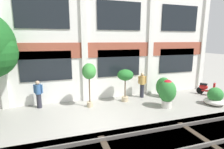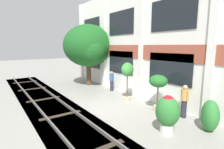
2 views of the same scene
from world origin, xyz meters
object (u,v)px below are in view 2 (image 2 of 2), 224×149
at_px(broadleaf_tree, 88,47).
at_px(potted_plant_terracotta_small, 158,83).
at_px(resident_watching_tracks, 184,100).
at_px(topiary_hedge, 210,115).
at_px(resident_by_doorway, 112,80).
at_px(potted_plant_low_pan, 127,72).
at_px(potted_plant_glazed_jar, 168,112).

bearing_deg(broadleaf_tree, potted_plant_terracotta_small, -0.06).
distance_m(resident_watching_tracks, topiary_hedge, 1.46).
bearing_deg(topiary_hedge, resident_by_doorway, 176.64).
distance_m(potted_plant_low_pan, topiary_hedge, 5.12).
bearing_deg(potted_plant_glazed_jar, broadleaf_tree, 170.45).
bearing_deg(broadleaf_tree, resident_by_doorway, 9.05).
height_order(broadleaf_tree, potted_plant_low_pan, broadleaf_tree).
distance_m(potted_plant_low_pan, potted_plant_glazed_jar, 4.41).
bearing_deg(potted_plant_low_pan, resident_by_doorway, 164.98).
height_order(potted_plant_low_pan, resident_watching_tracks, potted_plant_low_pan).
xyz_separation_m(potted_plant_terracotta_small, resident_by_doorway, (-4.92, 0.47, -0.71)).
relative_size(broadleaf_tree, resident_by_doorway, 3.45).
height_order(potted_plant_low_pan, topiary_hedge, potted_plant_low_pan).
distance_m(resident_by_doorway, topiary_hedge, 7.67).
distance_m(broadleaf_tree, potted_plant_glazed_jar, 10.11).
relative_size(resident_by_doorway, topiary_hedge, 1.18).
relative_size(potted_plant_low_pan, potted_plant_terracotta_small, 1.25).
distance_m(broadleaf_tree, topiary_hedge, 10.90).
height_order(resident_by_doorway, resident_watching_tracks, resident_watching_tracks).
bearing_deg(resident_by_doorway, potted_plant_low_pan, 97.91).
bearing_deg(resident_by_doorway, broadleaf_tree, -58.02).
distance_m(potted_plant_glazed_jar, resident_by_doorway, 7.09).
bearing_deg(potted_plant_glazed_jar, potted_plant_low_pan, 161.50).
xyz_separation_m(potted_plant_low_pan, potted_plant_glazed_jar, (4.07, -1.36, -1.01)).
relative_size(potted_plant_low_pan, potted_plant_glazed_jar, 1.57).
height_order(potted_plant_glazed_jar, resident_watching_tracks, resident_watching_tracks).
height_order(broadleaf_tree, resident_by_doorway, broadleaf_tree).
distance_m(potted_plant_terracotta_small, potted_plant_glazed_jar, 2.54).
bearing_deg(resident_by_doorway, topiary_hedge, 109.57).
distance_m(potted_plant_low_pan, resident_watching_tracks, 3.76).
bearing_deg(potted_plant_low_pan, broadleaf_tree, 177.30).
xyz_separation_m(resident_watching_tracks, topiary_hedge, (1.40, -0.35, -0.22)).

